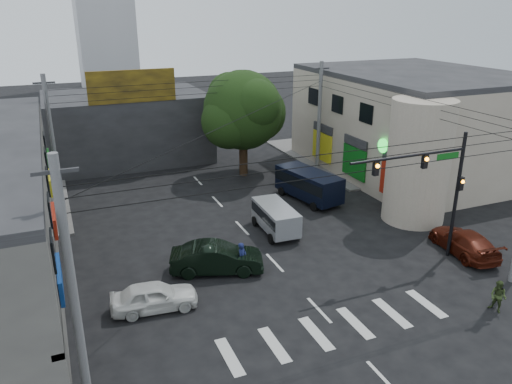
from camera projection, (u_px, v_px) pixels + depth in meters
ground at (291, 280)px, 25.93m from camera, size 160.00×160.00×0.00m
sidewalk_far_right at (375, 153)px, 47.96m from camera, size 16.00×16.00×0.15m
building_right at (414, 124)px, 42.27m from camera, size 14.00×18.00×8.00m
corner_column at (418, 162)px, 31.96m from camera, size 4.00×4.00×8.00m
building_far at (127, 126)px, 45.91m from camera, size 14.00×10.00×6.00m
billboard at (132, 86)px, 40.17m from camera, size 7.00×0.30×2.60m
street_tree at (243, 110)px, 40.16m from camera, size 6.40×6.40×8.70m
traffic_gantry at (435, 179)px, 26.19m from camera, size 7.10×0.35×7.20m
utility_pole_near_left at (72, 286)px, 16.64m from camera, size 0.32×0.32×9.20m
utility_pole_far_left at (52, 142)px, 34.36m from camera, size 0.32×0.32×9.20m
utility_pole_far_right at (319, 117)px, 41.94m from camera, size 0.32×0.32×9.20m
dark_sedan at (217, 258)px, 26.45m from camera, size 4.70×5.93×1.61m
white_compact at (154, 296)px, 23.20m from camera, size 2.41×4.34×1.37m
maroon_sedan at (464, 242)px, 28.54m from camera, size 3.22×5.33×1.40m
silver_minivan at (276, 219)px, 31.08m from camera, size 4.23×2.03×1.76m
navy_van at (309, 186)px, 36.25m from camera, size 6.25×4.18×2.18m
traffic_officer at (242, 258)px, 26.24m from camera, size 1.07×1.07×1.78m
pedestrian_olive at (498, 297)px, 22.98m from camera, size 1.05×0.97×1.57m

